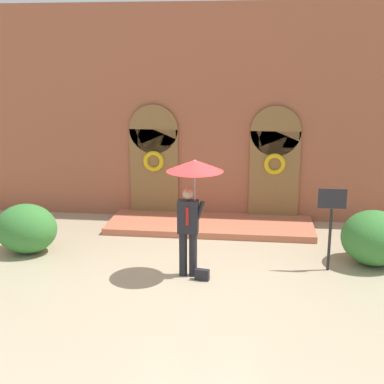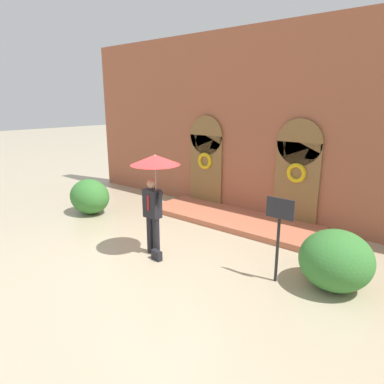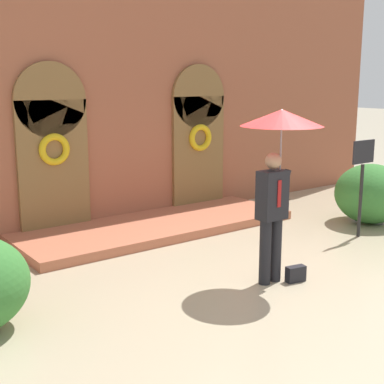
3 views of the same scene
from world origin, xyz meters
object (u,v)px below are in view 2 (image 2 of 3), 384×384
Objects in this scene: sign_post at (279,226)px; shrub_left at (90,196)px; person_with_umbrella at (154,175)px; handbag at (157,255)px; shrub_right at (336,260)px.

sign_post reaches higher than shrub_left.
person_with_umbrella is at bearing -167.16° from sign_post.
handbag is at bearing -44.48° from person_with_umbrella.
sign_post is 1.23m from shrub_right.
sign_post is 1.25× the size of shrub_left.
shrub_right reaches higher than shrub_left.
person_with_umbrella is 1.37× the size of sign_post.
person_with_umbrella is 2.89m from sign_post.
handbag is 0.16× the size of sign_post.
handbag is (0.20, -0.20, -1.80)m from person_with_umbrella.
shrub_left is 1.00× the size of shrub_right.
person_with_umbrella is at bearing -12.66° from shrub_left.
handbag is 2.85m from sign_post.
shrub_right is (3.49, 1.29, 0.47)m from handbag.
shrub_left reaches higher than handbag.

